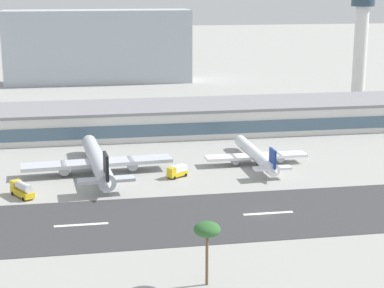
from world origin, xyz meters
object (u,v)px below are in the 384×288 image
Objects in this scene: airliner_black_tail_gate_0 at (98,162)px; palm_tree_0 at (207,231)px; airliner_navy_tail_gate_1 at (257,156)px; service_box_truck_1 at (177,171)px; service_fuel_truck_2 at (22,189)px; distant_hotel_block at (98,47)px; terminal_building at (164,118)px; control_tower at (361,39)px.

palm_tree_0 reaches higher than airliner_black_tail_gate_0.
airliner_navy_tail_gate_1 reaches higher than service_box_truck_1.
service_fuel_truck_2 is (-19.61, -16.96, -1.44)m from airliner_black_tail_gate_0.
palm_tree_0 reaches higher than service_box_truck_1.
distant_hotel_block is 2.42× the size of airliner_navy_tail_gate_1.
palm_tree_0 is (9.57, -252.12, -9.10)m from distant_hotel_block.
service_box_truck_1 is at bearing -106.65° from service_fuel_truck_2.
service_box_truck_1 is at bearing 108.35° from airliner_navy_tail_gate_1.
airliner_navy_tail_gate_1 is (21.25, -47.71, -2.41)m from terminal_building.
terminal_building is at bearing 85.84° from palm_tree_0.
terminal_building is at bearing -64.71° from service_fuel_truck_2.
airliner_black_tail_gate_0 is (-7.04, -178.62, -15.92)m from distant_hotel_block.
control_tower is at bearing -84.41° from service_fuel_truck_2.
terminal_building is 123.68m from palm_tree_0.
service_box_truck_1 is (-4.03, -56.48, -3.35)m from terminal_building.
distant_hotel_block is (-18.53, 128.86, 14.25)m from terminal_building.
service_fuel_truck_2 is (-66.43, -19.01, -0.70)m from airliner_navy_tail_gate_1.
terminal_building is 34.52× the size of service_box_truck_1.
palm_tree_0 reaches higher than service_fuel_truck_2.
distant_hotel_block reaches higher than airliner_black_tail_gate_0.
distant_hotel_block is 11.45× the size of service_fuel_truck_2.
distant_hotel_block is (-105.75, 98.70, -10.32)m from control_tower.
palm_tree_0 reaches higher than terminal_building.
control_tower is at bearing -43.03° from distant_hotel_block.
airliner_navy_tail_gate_1 is 3.46× the size of palm_tree_0.
service_box_truck_1 is at bearing 85.77° from palm_tree_0.
airliner_black_tail_gate_0 is at bearing 91.70° from airliner_navy_tail_gate_1.
airliner_navy_tail_gate_1 is at bearing -91.97° from airliner_black_tail_gate_0.
distant_hotel_block is 179.46m from airliner_black_tail_gate_0.
palm_tree_0 is (36.22, -56.54, 8.26)m from service_fuel_truck_2.
terminal_building is 130.97m from distant_hotel_block.
distant_hotel_block is 186.75m from service_box_truck_1.
distant_hotel_block is 15.63× the size of service_box_truck_1.
distant_hotel_block is 198.15m from service_fuel_truck_2.
airliner_navy_tail_gate_1 reaches higher than service_fuel_truck_2.
control_tower reaches higher than distant_hotel_block.
airliner_navy_tail_gate_1 is at bearing 165.74° from service_box_truck_1.
palm_tree_0 is (-96.17, -153.42, -19.42)m from control_tower.
distant_hotel_block is 252.46m from palm_tree_0.
airliner_black_tail_gate_0 is 75.66m from palm_tree_0.
control_tower is at bearing -169.89° from service_box_truck_1.
control_tower reaches higher than service_fuel_truck_2.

